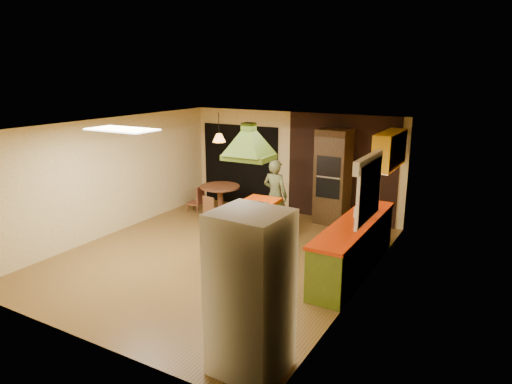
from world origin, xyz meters
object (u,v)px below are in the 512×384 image
Objects in this scene: kitchen_island at (249,227)px; man at (275,195)px; wall_oven at (333,177)px; dining_table at (220,194)px; refrigerator at (250,294)px; canister_large at (366,205)px.

kitchen_island is 1.27m from man.
man is at bearing 89.16° from kitchen_island.
dining_table is (-2.63, -0.72, -0.59)m from wall_oven.
man is 1.78m from dining_table.
kitchen_island is at bearing 123.39° from refrigerator.
canister_large is (0.14, 4.07, 0.04)m from refrigerator.
canister_large is (2.15, -0.46, 0.22)m from man.
canister_large is at bearing 172.37° from man.
man reaches higher than dining_table.
man is 1.67× the size of dining_table.
man is at bearing -12.45° from dining_table.
refrigerator is 6.18m from dining_table.
man is 8.27× the size of canister_large.
wall_oven reaches higher than canister_large.
man reaches higher than kitchen_island.
kitchen_island is 2.38m from dining_table.
canister_large is (3.87, -0.84, 0.51)m from dining_table.
dining_table is (-1.76, 1.60, 0.06)m from kitchen_island.
man reaches higher than canister_large.
kitchen_island is 0.91× the size of refrigerator.
man is (-0.05, 1.22, 0.36)m from kitchen_island.
wall_oven reaches higher than refrigerator.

